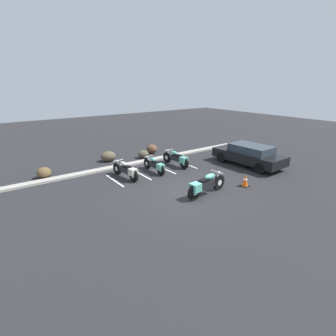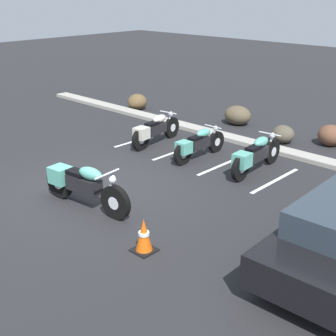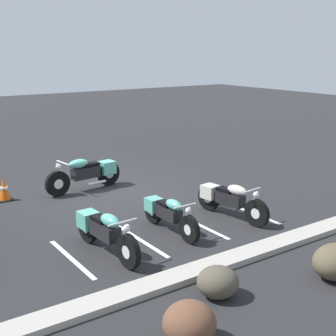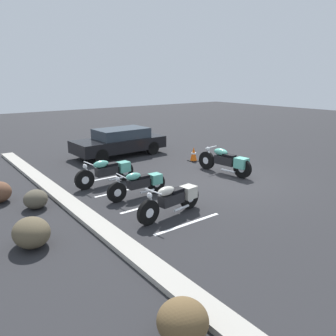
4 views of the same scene
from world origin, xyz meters
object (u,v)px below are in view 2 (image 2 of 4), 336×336
Objects in this scene: parked_bike_2 at (255,155)px; traffic_cone at (144,236)px; parked_bike_0 at (154,130)px; landscape_rock_0 at (283,134)px; parked_bike_1 at (198,144)px; landscape_rock_2 at (137,102)px; motorcycle_teal_featured at (82,184)px; landscape_rock_3 at (330,135)px; landscape_rock_1 at (238,115)px.

traffic_cone is (0.69, -4.55, -0.17)m from parked_bike_2.
parked_bike_0 reaches higher than landscape_rock_0.
landscape_rock_0 is at bearing -18.46° from parked_bike_1.
parked_bike_1 reaches higher than landscape_rock_2.
motorcycle_teal_featured reaches higher than landscape_rock_3.
traffic_cone is (2.40, -4.35, -0.13)m from parked_bike_1.
traffic_cone is at bearing -42.51° from landscape_rock_2.
parked_bike_0 is 5.25m from landscape_rock_3.
parked_bike_1 is 4.19m from landscape_rock_3.
landscape_rock_1 reaches higher than landscape_rock_0.
landscape_rock_1 is 4.15m from landscape_rock_2.
landscape_rock_1 is at bearing 114.49° from traffic_cone.
landscape_rock_3 is at bearing -54.71° from parked_bike_0.
traffic_cone is (3.61, -7.93, -0.02)m from landscape_rock_1.
landscape_rock_0 is (-0.74, 2.67, -0.20)m from parked_bike_2.
landscape_rock_3 is 7.96m from traffic_cone.
parked_bike_1 is 3.18× the size of traffic_cone.
landscape_rock_0 is 2.30m from landscape_rock_1.
parked_bike_1 is 2.67× the size of landscape_rock_3.
motorcycle_teal_featured is at bearing 155.32° from parked_bike_2.
parked_bike_2 is 4.61m from traffic_cone.
parked_bike_0 is 4.36m from landscape_rock_2.
landscape_rock_2 is 7.45m from landscape_rock_3.
traffic_cone is at bearing -15.61° from motorcycle_teal_featured.
landscape_rock_2 is at bearing -172.75° from landscape_rock_3.
parked_bike_1 is 5.90m from landscape_rock_2.
parked_bike_1 is 3.04m from landscape_rock_0.
motorcycle_teal_featured is at bearing -105.00° from landscape_rock_3.
landscape_rock_3 is (3.88, 3.53, -0.14)m from parked_bike_0.
landscape_rock_2 reaches higher than landscape_rock_0.
landscape_rock_1 reaches higher than landscape_rock_3.
motorcycle_teal_featured is 6.90m from landscape_rock_0.
landscape_rock_1 is (-1.31, 7.55, -0.19)m from motorcycle_teal_featured.
landscape_rock_0 is (0.88, 6.84, -0.24)m from motorcycle_teal_featured.
motorcycle_teal_featured is at bearing -178.34° from parked_bike_1.
motorcycle_teal_featured reaches higher than parked_bike_2.
traffic_cone is (2.30, -0.38, -0.21)m from motorcycle_teal_featured.
parked_bike_0 is 6.07m from traffic_cone.
landscape_rock_2 is (-4.04, -0.91, -0.02)m from landscape_rock_1.
motorcycle_teal_featured is 1.19× the size of parked_bike_1.
parked_bike_2 is at bearing 62.59° from motorcycle_teal_featured.
parked_bike_1 is at bearing -26.96° from landscape_rock_2.
landscape_rock_2 is 1.15× the size of traffic_cone.
parked_bike_1 is 0.91× the size of parked_bike_2.
landscape_rock_0 is (0.97, 2.87, -0.16)m from parked_bike_1.
landscape_rock_0 is 1.37m from landscape_rock_3.
landscape_rock_3 is (3.34, 0.03, -0.01)m from landscape_rock_1.
landscape_rock_2 is (-5.26, 2.67, -0.13)m from parked_bike_1.
parked_bike_0 is 3.40× the size of traffic_cone.
parked_bike_2 reaches higher than landscape_rock_1.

